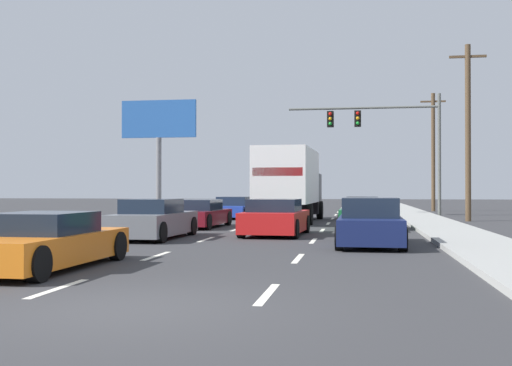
# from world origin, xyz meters

# --- Properties ---
(ground_plane) EXTENTS (140.00, 140.00, 0.00)m
(ground_plane) POSITION_xyz_m (0.00, 25.00, 0.00)
(ground_plane) COLOR #333335
(sidewalk_right) EXTENTS (2.31, 80.00, 0.14)m
(sidewalk_right) POSITION_xyz_m (6.40, 20.00, 0.07)
(sidewalk_right) COLOR #9E9E99
(sidewalk_right) RESTS_ON ground_plane
(sidewalk_left) EXTENTS (2.31, 80.00, 0.14)m
(sidewalk_left) POSITION_xyz_m (-6.40, 20.00, 0.07)
(sidewalk_left) COLOR #9E9E99
(sidewalk_left) RESTS_ON ground_plane
(lane_markings) EXTENTS (3.54, 57.00, 0.01)m
(lane_markings) POSITION_xyz_m (0.00, 23.94, 0.00)
(lane_markings) COLOR silver
(lane_markings) RESTS_ON ground_plane
(car_blue) EXTENTS (2.06, 4.35, 1.19)m
(car_blue) POSITION_xyz_m (-3.58, 25.82, 0.55)
(car_blue) COLOR #1E389E
(car_blue) RESTS_ON ground_plane
(car_maroon) EXTENTS (2.15, 4.43, 1.17)m
(car_maroon) POSITION_xyz_m (-3.56, 17.59, 0.54)
(car_maroon) COLOR maroon
(car_maroon) RESTS_ON ground_plane
(car_gray) EXTENTS (1.88, 4.46, 1.28)m
(car_gray) POSITION_xyz_m (-3.48, 11.56, 0.59)
(car_gray) COLOR slate
(car_gray) RESTS_ON ground_plane
(car_orange) EXTENTS (1.98, 4.59, 1.13)m
(car_orange) POSITION_xyz_m (-3.16, 3.72, 0.52)
(car_orange) COLOR orange
(car_orange) RESTS_ON ground_plane
(box_truck) EXTENTS (2.76, 8.64, 3.47)m
(box_truck) POSITION_xyz_m (-0.17, 22.40, 1.99)
(box_truck) COLOR white
(box_truck) RESTS_ON ground_plane
(car_red) EXTENTS (2.14, 4.08, 1.26)m
(car_red) POSITION_xyz_m (0.24, 13.57, 0.58)
(car_red) COLOR red
(car_red) RESTS_ON ground_plane
(car_white) EXTENTS (2.02, 4.39, 1.22)m
(car_white) POSITION_xyz_m (3.32, 25.31, 0.57)
(car_white) COLOR white
(car_white) RESTS_ON ground_plane
(car_green) EXTENTS (1.91, 4.17, 1.25)m
(car_green) POSITION_xyz_m (3.26, 17.34, 0.59)
(car_green) COLOR #196B38
(car_green) RESTS_ON ground_plane
(car_navy) EXTENTS (1.88, 4.43, 1.36)m
(car_navy) POSITION_xyz_m (3.41, 10.12, 0.61)
(car_navy) COLOR #141E4C
(car_navy) RESTS_ON ground_plane
(traffic_signal_mast) EXTENTS (9.08, 0.69, 7.30)m
(traffic_signal_mast) POSITION_xyz_m (4.20, 30.57, 5.31)
(traffic_signal_mast) COLOR #595B56
(traffic_signal_mast) RESTS_ON ground_plane
(utility_pole_mid) EXTENTS (1.80, 0.28, 8.84)m
(utility_pole_mid) POSITION_xyz_m (8.51, 24.63, 4.56)
(utility_pole_mid) COLOR brown
(utility_pole_mid) RESTS_ON ground_plane
(utility_pole_far) EXTENTS (1.80, 0.28, 8.61)m
(utility_pole_far) POSITION_xyz_m (8.51, 39.30, 4.44)
(utility_pole_far) COLOR brown
(utility_pole_far) RESTS_ON ground_plane
(roadside_billboard) EXTENTS (5.01, 0.36, 7.42)m
(roadside_billboard) POSITION_xyz_m (-9.79, 31.52, 5.43)
(roadside_billboard) COLOR slate
(roadside_billboard) RESTS_ON ground_plane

